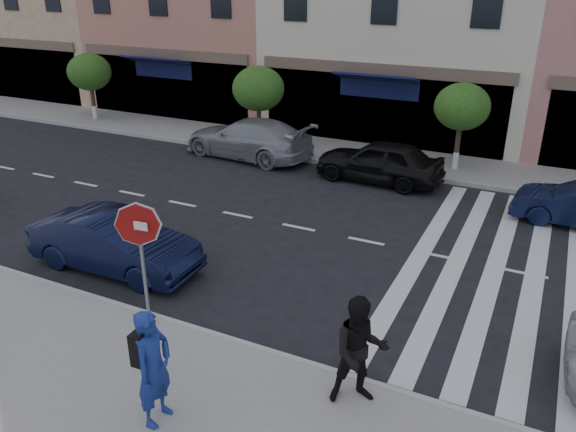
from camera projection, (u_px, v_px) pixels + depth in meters
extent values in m
plane|color=black|center=(223.00, 294.00, 12.53)|extent=(120.00, 120.00, 0.00)
cube|color=gray|center=(103.00, 396.00, 9.41)|extent=(60.00, 4.50, 0.15)
cube|color=gray|center=(376.00, 157.00, 21.55)|extent=(60.00, 3.00, 0.15)
cube|color=beige|center=(415.00, 0.00, 24.53)|extent=(11.00, 9.00, 11.00)
cylinder|color=#473323|center=(93.00, 101.00, 26.69)|extent=(0.18, 0.18, 1.65)
cylinder|color=silver|center=(95.00, 112.00, 26.90)|extent=(0.20, 0.20, 0.60)
ellipsoid|color=#244C15|center=(89.00, 72.00, 26.14)|extent=(2.00, 2.00, 1.70)
cylinder|color=#473323|center=(259.00, 122.00, 23.06)|extent=(0.18, 0.18, 1.60)
cylinder|color=silver|center=(259.00, 134.00, 23.26)|extent=(0.20, 0.20, 0.60)
ellipsoid|color=#244C15|center=(258.00, 89.00, 22.51)|extent=(2.10, 2.10, 1.79)
cylinder|color=#473323|center=(457.00, 145.00, 19.81)|extent=(0.18, 0.18, 1.71)
cylinder|color=silver|center=(455.00, 160.00, 20.03)|extent=(0.20, 0.20, 0.60)
ellipsoid|color=#244C15|center=(462.00, 107.00, 19.26)|extent=(1.90, 1.90, 1.62)
cylinder|color=gray|center=(144.00, 268.00, 10.93)|extent=(0.08, 0.08, 2.32)
cylinder|color=white|center=(138.00, 224.00, 10.55)|extent=(0.90, 0.10, 0.91)
cylinder|color=#9E1411|center=(137.00, 225.00, 10.53)|extent=(0.84, 0.11, 0.84)
cube|color=white|center=(136.00, 225.00, 10.50)|extent=(0.47, 0.06, 0.17)
imported|color=navy|center=(154.00, 368.00, 8.46)|extent=(0.50, 0.73, 1.96)
imported|color=black|center=(360.00, 351.00, 8.88)|extent=(1.16, 1.09, 1.91)
imported|color=black|center=(115.00, 242.00, 13.37)|extent=(4.27, 1.58, 1.39)
imported|color=gray|center=(248.00, 138.00, 21.56)|extent=(5.40, 2.66, 1.51)
imported|color=black|center=(379.00, 161.00, 19.03)|extent=(4.37, 1.93, 1.46)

